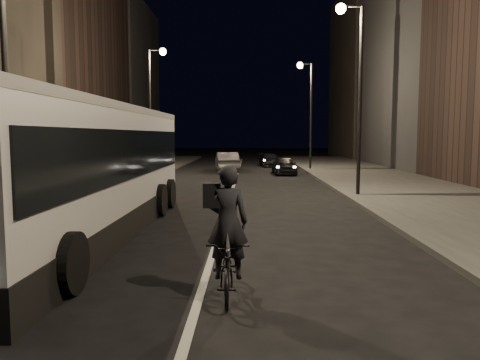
{
  "coord_description": "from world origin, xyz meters",
  "views": [
    {
      "loc": [
        0.84,
        -8.41,
        2.74
      ],
      "look_at": [
        0.59,
        4.44,
        1.5
      ],
      "focal_mm": 35.0,
      "sensor_mm": 36.0,
      "label": 1
    }
  ],
  "objects_px": {
    "streetlight_left_far": "(154,94)",
    "city_bus": "(83,166)",
    "car_far": "(270,160)",
    "streetlight_right_far": "(308,101)",
    "car_near": "(284,165)",
    "streetlight_left_near": "(14,34)",
    "streetlight_right_mid": "(354,73)",
    "car_mid": "(227,162)",
    "cyclist_on_bicycle": "(228,254)"
  },
  "relations": [
    {
      "from": "streetlight_left_far",
      "to": "city_bus",
      "type": "distance_m",
      "value": 18.44
    },
    {
      "from": "streetlight_left_far",
      "to": "car_far",
      "type": "relative_size",
      "value": 2.09
    },
    {
      "from": "streetlight_right_far",
      "to": "car_near",
      "type": "height_order",
      "value": "streetlight_right_far"
    },
    {
      "from": "streetlight_left_near",
      "to": "car_near",
      "type": "xyz_separation_m",
      "value": [
        8.61,
        20.27,
        -4.72
      ]
    },
    {
      "from": "streetlight_right_mid",
      "to": "car_far",
      "type": "height_order",
      "value": "streetlight_right_mid"
    },
    {
      "from": "city_bus",
      "to": "car_far",
      "type": "xyz_separation_m",
      "value": [
        6.26,
        28.73,
        -1.36
      ]
    },
    {
      "from": "streetlight_right_mid",
      "to": "car_mid",
      "type": "bearing_deg",
      "value": 112.89
    },
    {
      "from": "streetlight_right_mid",
      "to": "city_bus",
      "type": "relative_size",
      "value": 0.62
    },
    {
      "from": "car_mid",
      "to": "car_far",
      "type": "distance_m",
      "value": 7.01
    },
    {
      "from": "car_mid",
      "to": "car_far",
      "type": "bearing_deg",
      "value": -127.57
    },
    {
      "from": "car_mid",
      "to": "car_near",
      "type": "bearing_deg",
      "value": 142.63
    },
    {
      "from": "car_far",
      "to": "car_near",
      "type": "bearing_deg",
      "value": -92.69
    },
    {
      "from": "city_bus",
      "to": "car_far",
      "type": "relative_size",
      "value": 3.39
    },
    {
      "from": "streetlight_right_mid",
      "to": "city_bus",
      "type": "distance_m",
      "value": 12.49
    },
    {
      "from": "city_bus",
      "to": "car_mid",
      "type": "height_order",
      "value": "city_bus"
    },
    {
      "from": "city_bus",
      "to": "streetlight_right_mid",
      "type": "bearing_deg",
      "value": 42.4
    },
    {
      "from": "streetlight_left_far",
      "to": "car_far",
      "type": "xyz_separation_m",
      "value": [
        7.99,
        10.7,
        -4.8
      ]
    },
    {
      "from": "car_far",
      "to": "streetlight_right_mid",
      "type": "bearing_deg",
      "value": -89.5
    },
    {
      "from": "car_far",
      "to": "streetlight_left_far",
      "type": "bearing_deg",
      "value": -133.62
    },
    {
      "from": "streetlight_right_far",
      "to": "car_near",
      "type": "bearing_deg",
      "value": -118.86
    },
    {
      "from": "city_bus",
      "to": "cyclist_on_bicycle",
      "type": "height_order",
      "value": "city_bus"
    },
    {
      "from": "streetlight_right_far",
      "to": "car_mid",
      "type": "relative_size",
      "value": 1.84
    },
    {
      "from": "car_near",
      "to": "streetlight_right_mid",
      "type": "bearing_deg",
      "value": -82.74
    },
    {
      "from": "car_near",
      "to": "car_mid",
      "type": "height_order",
      "value": "car_mid"
    },
    {
      "from": "streetlight_right_far",
      "to": "streetlight_left_far",
      "type": "height_order",
      "value": "same"
    },
    {
      "from": "streetlight_left_near",
      "to": "city_bus",
      "type": "bearing_deg",
      "value": -1.01
    },
    {
      "from": "cyclist_on_bicycle",
      "to": "streetlight_left_far",
      "type": "bearing_deg",
      "value": 101.94
    },
    {
      "from": "streetlight_right_far",
      "to": "cyclist_on_bicycle",
      "type": "xyz_separation_m",
      "value": [
        -4.85,
        -28.73,
        -4.61
      ]
    },
    {
      "from": "streetlight_right_mid",
      "to": "streetlight_right_far",
      "type": "height_order",
      "value": "same"
    },
    {
      "from": "cyclist_on_bicycle",
      "to": "car_mid",
      "type": "distance_m",
      "value": 27.39
    },
    {
      "from": "car_mid",
      "to": "car_far",
      "type": "height_order",
      "value": "car_mid"
    },
    {
      "from": "cyclist_on_bicycle",
      "to": "car_near",
      "type": "height_order",
      "value": "cyclist_on_bicycle"
    },
    {
      "from": "cyclist_on_bicycle",
      "to": "car_near",
      "type": "distance_m",
      "value": 25.16
    },
    {
      "from": "streetlight_left_far",
      "to": "car_far",
      "type": "distance_m",
      "value": 14.19
    },
    {
      "from": "streetlight_left_far",
      "to": "car_near",
      "type": "xyz_separation_m",
      "value": [
        8.61,
        2.27,
        -4.72
      ]
    },
    {
      "from": "streetlight_left_near",
      "to": "city_bus",
      "type": "relative_size",
      "value": 0.62
    },
    {
      "from": "streetlight_left_far",
      "to": "city_bus",
      "type": "relative_size",
      "value": 0.62
    },
    {
      "from": "streetlight_right_mid",
      "to": "streetlight_left_far",
      "type": "height_order",
      "value": "same"
    },
    {
      "from": "cyclist_on_bicycle",
      "to": "streetlight_right_mid",
      "type": "bearing_deg",
      "value": 66.74
    },
    {
      "from": "streetlight_right_mid",
      "to": "streetlight_left_near",
      "type": "height_order",
      "value": "same"
    },
    {
      "from": "car_near",
      "to": "car_far",
      "type": "distance_m",
      "value": 8.45
    },
    {
      "from": "streetlight_right_far",
      "to": "city_bus",
      "type": "relative_size",
      "value": 0.62
    },
    {
      "from": "streetlight_right_mid",
      "to": "car_mid",
      "type": "xyz_separation_m",
      "value": [
        -6.18,
        14.63,
        -4.63
      ]
    },
    {
      "from": "streetlight_right_mid",
      "to": "car_near",
      "type": "xyz_separation_m",
      "value": [
        -2.06,
        12.27,
        -4.72
      ]
    },
    {
      "from": "streetlight_left_far",
      "to": "cyclist_on_bicycle",
      "type": "xyz_separation_m",
      "value": [
        5.81,
        -22.73,
        -4.61
      ]
    },
    {
      "from": "streetlight_right_mid",
      "to": "car_far",
      "type": "distance_m",
      "value": 21.41
    },
    {
      "from": "streetlight_right_far",
      "to": "car_near",
      "type": "distance_m",
      "value": 6.36
    },
    {
      "from": "streetlight_left_near",
      "to": "streetlight_left_far",
      "type": "distance_m",
      "value": 18.0
    },
    {
      "from": "streetlight_right_mid",
      "to": "car_far",
      "type": "xyz_separation_m",
      "value": [
        -2.67,
        20.7,
        -4.8
      ]
    },
    {
      "from": "streetlight_right_mid",
      "to": "streetlight_left_near",
      "type": "bearing_deg",
      "value": -143.12
    }
  ]
}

